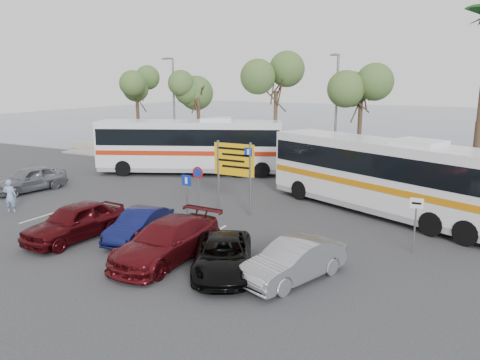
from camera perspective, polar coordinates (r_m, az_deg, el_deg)
The scene contains 25 objects.
ground at distance 21.55m, azimuth -7.15°, elevation -5.70°, with size 120.00×120.00×0.00m, color #2D2D30.
kerb_strip at distance 33.59m, azimuth 6.59°, elevation 0.97°, with size 44.00×2.40×0.15m, color gray.
seawall at distance 35.39m, azimuth 7.78°, elevation 1.89°, with size 48.00×0.80×0.60m, color gray.
sea at distance 77.94m, azimuth 19.07°, elevation 6.76°, with size 140.00×140.00×0.00m, color #38465A.
tree_far_left at distance 40.16m, azimuth -12.53°, elevation 11.59°, with size 3.20×3.20×7.60m.
tree_left at distance 36.60m, azimuth -5.15°, elevation 11.28°, with size 3.20×3.20×7.20m.
tree_mid at distance 33.51m, azimuth 4.43°, elevation 12.32°, with size 3.20×3.20×8.00m.
tree_right at distance 31.61m, azimuth 14.63°, elevation 11.08°, with size 3.20×3.20×7.40m.
street_lamp_left at distance 37.38m, azimuth -8.13°, elevation 9.07°, with size 0.45×1.15×8.01m.
street_lamp_right at distance 31.59m, azimuth 11.60°, elevation 8.38°, with size 0.45×1.15×8.01m.
direction_sign at distance 23.08m, azimuth -0.72°, elevation 1.83°, with size 2.20×0.12×3.60m.
sign_no_stop at distance 23.37m, azimuth -5.13°, elevation -0.23°, with size 0.60×0.08×2.35m.
sign_parking at distance 21.89m, azimuth -6.50°, elevation -1.40°, with size 0.50×0.07×2.25m.
sign_taxi at distance 19.08m, azimuth 20.61°, elevation -4.34°, with size 0.50×0.07×2.20m.
lane_markings at distance 21.45m, azimuth -11.20°, elevation -5.92°, with size 12.02×4.20×0.01m, color silver, non-canonical shape.
coach_bus_left at distance 33.19m, azimuth -6.12°, elevation 3.95°, with size 12.73×7.75×3.98m.
coach_bus_right at distance 24.13m, azimuth 16.85°, elevation 0.25°, with size 12.47×7.55×3.89m.
car_silver_a at distance 30.59m, azimuth -24.30°, elevation 0.11°, with size 1.75×4.35×1.48m, color slate.
car_blue at distance 20.08m, azimuth -12.15°, elevation -5.35°, with size 1.33×3.82×1.26m, color #0E1343.
car_maroon at distance 17.63m, azimuth -8.91°, elevation -7.34°, with size 2.09×5.13×1.49m, color #550E12.
car_red at distance 20.79m, azimuth -19.49°, elevation -4.77°, with size 1.83×4.54×1.55m, color #470A0E.
suv_black at distance 16.43m, azimuth -2.07°, elevation -9.18°, with size 2.03×4.39×1.22m, color black.
car_silver_b at distance 15.90m, azimuth 6.56°, elevation -9.75°, with size 1.43×4.11×1.35m, color gray.
pedestrian_near at distance 26.17m, azimuth -26.24°, elevation -1.76°, with size 0.61×0.40×1.68m, color #7F92B9.
pedestrian_far at distance 24.51m, azimuth 14.55°, elevation -1.59°, with size 0.88×0.69×1.82m, color #303548.
Camera 1 is at (11.84, -16.75, 6.62)m, focal length 35.00 mm.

